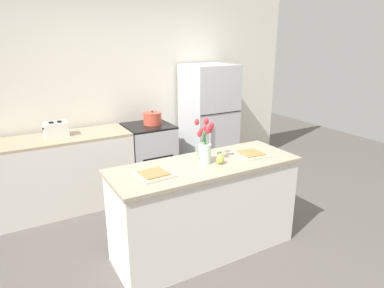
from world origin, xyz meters
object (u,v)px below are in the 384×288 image
(cooking_pot, at_px, (152,118))
(plate_setting_right, at_px, (251,154))
(flower_vase, at_px, (205,147))
(stove_range, at_px, (149,158))
(toaster, at_px, (56,129))
(refrigerator, at_px, (209,123))
(pear_figurine, at_px, (220,159))
(plate_setting_left, at_px, (154,174))

(cooking_pot, bearing_deg, plate_setting_right, -77.57)
(flower_vase, bearing_deg, stove_range, 86.48)
(flower_vase, bearing_deg, toaster, 122.67)
(flower_vase, bearing_deg, refrigerator, 56.55)
(refrigerator, distance_m, pear_figurine, 1.93)
(stove_range, xyz_separation_m, plate_setting_left, (-0.62, -1.61, 0.47))
(plate_setting_left, bearing_deg, stove_range, 68.83)
(stove_range, xyz_separation_m, plate_setting_right, (0.42, -1.61, 0.47))
(flower_vase, relative_size, plate_setting_right, 1.31)
(plate_setting_right, distance_m, toaster, 2.28)
(refrigerator, relative_size, plate_setting_right, 5.24)
(refrigerator, relative_size, flower_vase, 4.02)
(pear_figurine, xyz_separation_m, plate_setting_left, (-0.64, 0.06, -0.04))
(plate_setting_left, relative_size, cooking_pot, 1.29)
(plate_setting_right, bearing_deg, toaster, 133.41)
(refrigerator, bearing_deg, stove_range, -179.96)
(flower_vase, bearing_deg, plate_setting_right, -3.13)
(plate_setting_left, xyz_separation_m, plate_setting_right, (1.05, 0.00, 0.00))
(refrigerator, xyz_separation_m, pear_figurine, (-0.94, -1.68, 0.13))
(flower_vase, height_order, pear_figurine, flower_vase)
(flower_vase, relative_size, cooking_pot, 1.69)
(plate_setting_right, bearing_deg, flower_vase, 176.87)
(toaster, relative_size, cooking_pot, 1.14)
(pear_figurine, height_order, toaster, toaster)
(flower_vase, distance_m, plate_setting_left, 0.55)
(plate_setting_left, distance_m, cooking_pot, 1.77)
(flower_vase, height_order, toaster, flower_vase)
(stove_range, height_order, cooking_pot, cooking_pot)
(pear_figurine, height_order, plate_setting_right, pear_figurine)
(plate_setting_left, relative_size, plate_setting_right, 1.00)
(stove_range, relative_size, plate_setting_left, 2.88)
(pear_figurine, bearing_deg, toaster, 123.89)
(refrigerator, height_order, flower_vase, refrigerator)
(pear_figurine, distance_m, plate_setting_left, 0.64)
(cooking_pot, bearing_deg, refrigerator, -0.53)
(pear_figurine, xyz_separation_m, toaster, (-1.15, 1.72, 0.04))
(pear_figurine, xyz_separation_m, cooking_pot, (0.05, 1.68, 0.03))
(pear_figurine, bearing_deg, plate_setting_left, 174.44)
(toaster, bearing_deg, stove_range, -2.02)
(stove_range, relative_size, cooking_pot, 3.73)
(stove_range, height_order, plate_setting_right, plate_setting_right)
(toaster, height_order, cooking_pot, cooking_pot)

